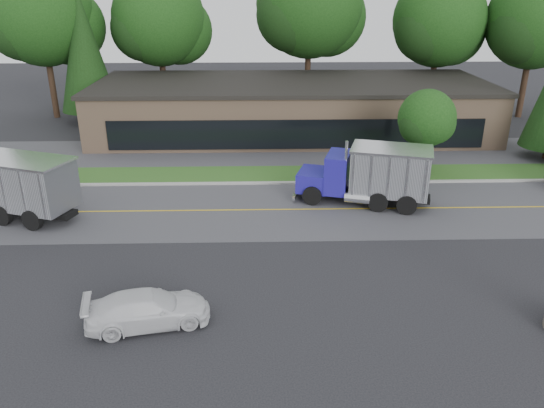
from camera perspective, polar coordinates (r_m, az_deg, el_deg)
The scene contains 17 objects.
ground at distance 21.74m, azimuth 1.01°, elevation -10.00°, with size 140.00×140.00×0.00m, color #2F2F34.
road at distance 29.72m, azimuth 0.26°, elevation -0.63°, with size 60.00×8.00×0.02m, color #57575C.
center_line at distance 29.72m, azimuth 0.26°, elevation -0.63°, with size 60.00×0.12×0.01m, color gold.
curb at distance 33.62m, azimuth 0.04°, elevation 2.19°, with size 60.00×0.30×0.12m, color #9E9E99.
grass_verge at distance 35.31m, azimuth -0.04°, elevation 3.20°, with size 60.00×3.40×0.03m, color #266021.
far_parking at distance 40.06m, azimuth -0.23°, elevation 5.57°, with size 60.00×7.00×0.02m, color #57575C.
strip_mall at distance 45.45m, azimuth 2.15°, elevation 10.21°, with size 32.00×12.00×4.00m, color #A07E62.
tree_far_a at distance 53.95m, azimuth -23.32°, elevation 17.85°, with size 9.76×9.19×13.93m.
tree_far_b at distance 53.29m, azimuth -11.87°, elevation 18.46°, with size 9.14×8.60×13.04m.
tree_far_c at distance 52.72m, azimuth 4.20°, elevation 20.17°, with size 10.50×9.88×14.98m.
tree_far_d at distance 54.27m, azimuth 17.61°, elevation 17.89°, with size 9.04×8.50×12.89m.
tree_far_e at distance 55.49m, azimuth 26.48°, elevation 16.88°, with size 9.18×8.64×13.10m.
evergreen_left at distance 50.90m, azimuth -19.54°, elevation 15.28°, with size 5.08×5.08×11.54m.
tree_verge at distance 36.03m, azimuth 16.35°, elevation 8.58°, with size 3.92×3.69×5.59m.
dump_truck_red at distance 31.82m, azimuth -26.90°, elevation 1.93°, with size 9.50×5.49×3.36m.
dump_truck_blue at distance 30.55m, azimuth 10.64°, elevation 3.25°, with size 7.77×4.52×3.36m.
rally_car at distance 20.39m, azimuth -13.21°, elevation -10.91°, with size 1.84×4.53×1.32m, color silver.
Camera 1 is at (-0.87, -18.31, 11.70)m, focal length 35.00 mm.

